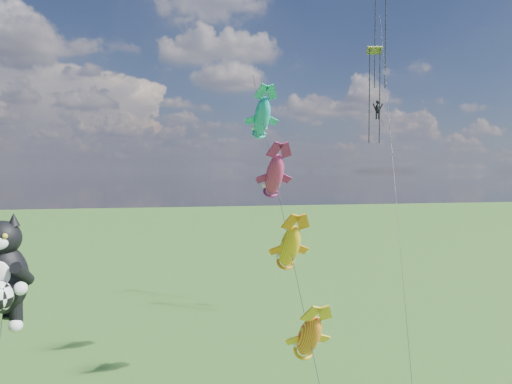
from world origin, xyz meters
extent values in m
ellipsoid|color=black|center=(-1.39, -1.32, 7.99)|extent=(2.03, 1.71, 2.77)
ellipsoid|color=black|center=(-1.39, -1.41, 9.63)|extent=(1.58, 1.45, 1.40)
cone|color=black|center=(-0.96, -1.41, 10.37)|extent=(0.52, 0.52, 0.52)
sphere|color=gold|center=(-1.13, -2.03, 9.79)|extent=(0.21, 0.21, 0.21)
sphere|color=white|center=(-0.57, -2.23, 7.77)|extent=(0.52, 0.52, 0.52)
sphere|color=white|center=(-0.96, -1.45, 6.12)|extent=(0.55, 0.55, 0.55)
cylinder|color=black|center=(10.92, 0.65, 9.29)|extent=(0.11, 15.83, 18.29)
ellipsoid|color=red|center=(10.91, -2.82, 5.27)|extent=(0.94, 2.51, 2.69)
ellipsoid|color=yellow|center=(10.92, 0.13, 8.68)|extent=(0.94, 2.51, 2.69)
ellipsoid|color=#D83366|center=(10.94, 3.08, 12.09)|extent=(0.94, 2.51, 2.69)
ellipsoid|color=#198DBF|center=(10.95, 6.03, 15.50)|extent=(0.94, 2.51, 2.69)
cylinder|color=black|center=(20.34, 7.69, 12.72)|extent=(5.92, 16.05, 25.17)
cube|color=#10A750|center=(21.53, 13.07, 21.60)|extent=(1.26, 1.00, 0.59)
cylinder|color=black|center=(21.13, 13.07, 17.92)|extent=(0.08, 0.08, 7.36)
cylinder|color=black|center=(21.93, 13.07, 17.92)|extent=(0.08, 0.08, 7.36)
cylinder|color=black|center=(22.85, 15.70, 23.17)|extent=(0.08, 0.08, 8.43)
cylinder|color=black|center=(23.71, 15.70, 23.17)|extent=(0.08, 0.08, 8.43)
camera|label=1|loc=(4.09, -22.75, 12.27)|focal=35.00mm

